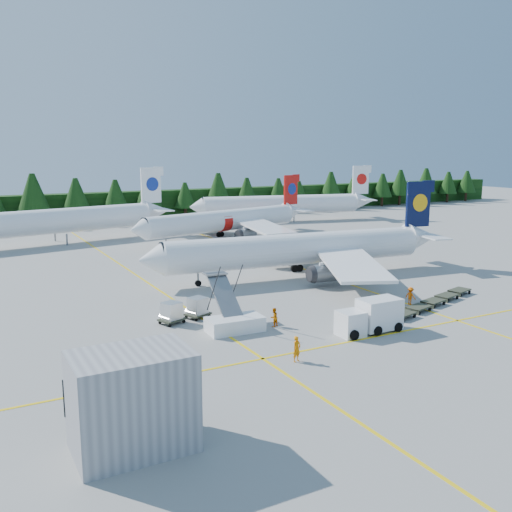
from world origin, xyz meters
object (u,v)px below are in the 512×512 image
airstairs (233,320)px  service_truck (369,317)px  airliner_red (220,221)px  airliner_navy (291,250)px

airstairs → service_truck: airstairs is taller
airliner_red → airstairs: size_ratio=5.32×
airliner_red → airliner_navy: bearing=-112.3°
airliner_red → service_truck: size_ratio=6.06×
airliner_navy → airliner_red: (4.61, 30.38, -0.22)m
airliner_red → airstairs: 49.34m
airliner_red → airstairs: (-19.58, -45.23, -2.19)m
airstairs → service_truck: size_ratio=1.14×
airliner_navy → airstairs: bearing=-129.4°
service_truck → airliner_red: bearing=79.9°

